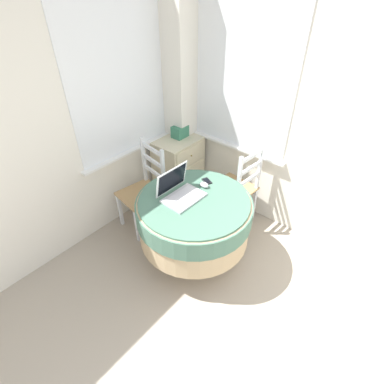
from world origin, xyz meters
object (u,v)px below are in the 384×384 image
Objects in this scene: round_dining_table at (194,216)px; storage_box at (180,131)px; computer_mouse at (204,185)px; cell_phone at (207,181)px; corner_cabinet at (179,168)px; dining_chair_near_back_window at (145,191)px; laptop at (180,191)px; dining_chair_near_right_window at (237,188)px.

round_dining_table is 1.18m from storage_box.
cell_phone is at bearing 21.36° from computer_mouse.
storage_box is at bearing 15.20° from corner_cabinet.
cell_phone is 0.76m from dining_chair_near_back_window.
laptop reaches higher than dining_chair_near_back_window.
dining_chair_near_right_window reaches higher than round_dining_table.
dining_chair_near_right_window is (0.45, -0.06, -0.31)m from cell_phone.
dining_chair_near_right_window reaches higher than corner_cabinet.
dining_chair_near_right_window reaches higher than computer_mouse.
cell_phone is at bearing -122.21° from storage_box.
cell_phone is 0.91m from storage_box.
dining_chair_near_right_window reaches higher than storage_box.
dining_chair_near_back_window reaches higher than cell_phone.
laptop is 3.06× the size of cell_phone.
round_dining_table is 0.30m from computer_mouse.
round_dining_table is 5.89× the size of storage_box.
round_dining_table is at bearing -72.30° from laptop.
computer_mouse is at bearing -79.34° from dining_chair_near_back_window.
storage_box reaches higher than computer_mouse.
storage_box is (0.70, 0.11, 0.39)m from dining_chair_near_back_window.
dining_chair_near_right_window is at bearing -7.71° from cell_phone.
cell_phone is at bearing 172.29° from dining_chair_near_right_window.
dining_chair_near_back_window is (0.11, 0.61, -0.35)m from laptop.
laptop is (-0.04, 0.13, 0.24)m from round_dining_table.
laptop is 0.37× the size of dining_chair_near_right_window.
laptop is at bearing -136.84° from corner_cabinet.
corner_cabinet is at bearing 8.50° from dining_chair_near_back_window.
cell_phone is at bearing -119.59° from corner_cabinet.
cell_phone is at bearing -7.49° from laptop.
corner_cabinet is (0.64, 0.10, -0.06)m from dining_chair_near_back_window.
computer_mouse is 0.09× the size of dining_chair_near_back_window.
dining_chair_near_back_window is (-0.13, 0.69, -0.32)m from computer_mouse.
storage_box is at bearing 47.87° from round_dining_table.
dining_chair_near_back_window reaches higher than computer_mouse.
computer_mouse is 0.52× the size of storage_box.
corner_cabinet is (0.43, 0.75, -0.36)m from cell_phone.
computer_mouse is at bearing -123.08° from corner_cabinet.
laptop reaches higher than dining_chair_near_right_window.
round_dining_table is 0.75m from dining_chair_near_right_window.
dining_chair_near_right_window is 5.53× the size of storage_box.
laptop is at bearing 172.51° from cell_phone.
dining_chair_near_right_window is at bearing -88.13° from corner_cabinet.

